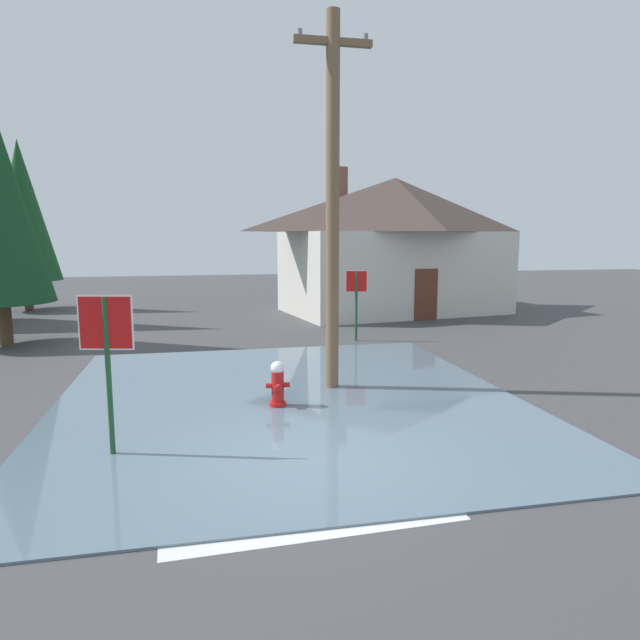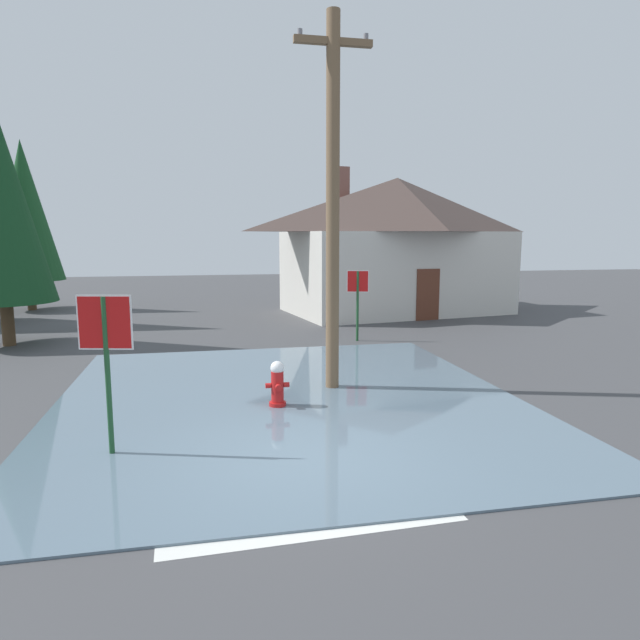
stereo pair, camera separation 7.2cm
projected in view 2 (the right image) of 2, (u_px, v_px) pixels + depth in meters
The scene contains 9 objects.
ground_plane at pixel (310, 464), 8.30m from camera, with size 80.00×80.00×0.10m, color #424244.
flood_puddle at pixel (289, 399), 11.36m from camera, with size 9.08×10.23×0.04m, color slate.
lane_stop_bar at pixel (319, 533), 6.28m from camera, with size 3.53×0.30×0.01m, color silver.
stop_sign_near at pixel (106, 341), 8.25m from camera, with size 0.79×0.20×2.43m.
fire_hydrant at pixel (277, 385), 10.80m from camera, with size 0.46×0.39×0.91m.
utility_pole at pixel (333, 199), 11.63m from camera, with size 1.60×0.28×7.69m.
stop_sign_far at pixel (358, 291), 17.49m from camera, with size 0.66×0.17×2.21m.
house at pixel (396, 243), 23.99m from camera, with size 10.31×7.09×6.11m.
pine_tree_mid_left at pixel (25, 211), 24.40m from camera, with size 2.94×2.94×7.35m.
Camera 2 is at (-1.45, -7.76, 3.29)m, focal length 31.64 mm.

